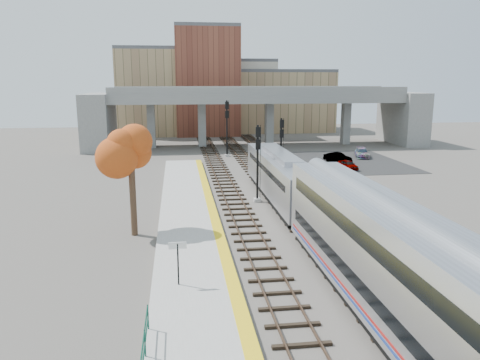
{
  "coord_description": "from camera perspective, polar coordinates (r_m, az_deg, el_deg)",
  "views": [
    {
      "loc": [
        -7.98,
        -30.23,
        10.61
      ],
      "look_at": [
        -2.95,
        7.08,
        2.5
      ],
      "focal_mm": 35.0,
      "sensor_mm": 36.0,
      "label": 1
    }
  ],
  "objects": [
    {
      "name": "parking_lot",
      "position": [
        63.13,
        12.82,
        2.19
      ],
      "size": [
        14.0,
        18.0,
        0.04
      ],
      "primitive_type": "cube",
      "color": "black",
      "rests_on": "ground"
    },
    {
      "name": "buildings_far",
      "position": [
        97.28,
        -2.27,
        10.54
      ],
      "size": [
        43.0,
        21.0,
        20.6
      ],
      "color": "tan",
      "rests_on": "ground"
    },
    {
      "name": "tracks",
      "position": [
        44.9,
        3.99,
        -1.44
      ],
      "size": [
        10.7,
        95.0,
        0.25
      ],
      "color": "black",
      "rests_on": "ground"
    },
    {
      "name": "signal_mast_far",
      "position": [
        65.24,
        -1.6,
        6.34
      ],
      "size": [
        0.6,
        0.64,
        7.81
      ],
      "color": "#9E9E99",
      "rests_on": "ground"
    },
    {
      "name": "locomotive",
      "position": [
        41.42,
        5.0,
        0.5
      ],
      "size": [
        3.02,
        19.05,
        4.1
      ],
      "color": "#A8AAB2",
      "rests_on": "ground"
    },
    {
      "name": "overpass",
      "position": [
        76.48,
        2.07,
        8.55
      ],
      "size": [
        54.0,
        12.0,
        9.5
      ],
      "color": "slate",
      "rests_on": "ground"
    },
    {
      "name": "ground",
      "position": [
        33.02,
        6.77,
        -6.68
      ],
      "size": [
        160.0,
        160.0,
        0.0
      ],
      "primitive_type": "plane",
      "color": "#47423D",
      "rests_on": "ground"
    },
    {
      "name": "yellow_strip",
      "position": [
        32.03,
        -2.59,
        -6.53
      ],
      "size": [
        0.7,
        60.0,
        0.01
      ],
      "primitive_type": "cube",
      "color": "yellow",
      "rests_on": "platform"
    },
    {
      "name": "car_a",
      "position": [
        57.6,
        13.04,
        1.83
      ],
      "size": [
        1.79,
        3.43,
        1.11
      ],
      "primitive_type": "imported",
      "rotation": [
        0.0,
        0.0,
        0.15
      ],
      "color": "#99999E",
      "rests_on": "parking_lot"
    },
    {
      "name": "car_b",
      "position": [
        62.21,
        11.83,
        2.7
      ],
      "size": [
        3.2,
        3.91,
        1.25
      ],
      "primitive_type": "imported",
      "rotation": [
        0.0,
        0.0,
        0.58
      ],
      "color": "#99999E",
      "rests_on": "parking_lot"
    },
    {
      "name": "tree",
      "position": [
        32.32,
        -13.16,
        2.91
      ],
      "size": [
        3.6,
        3.6,
        7.54
      ],
      "color": "#382619",
      "rests_on": "ground"
    },
    {
      "name": "station_sign",
      "position": [
        24.06,
        -7.59,
        -8.98
      ],
      "size": [
        0.9,
        0.09,
        2.27
      ],
      "rotation": [
        0.0,
        0.0,
        0.04
      ],
      "color": "black",
      "rests_on": "platform"
    },
    {
      "name": "platform",
      "position": [
        31.99,
        -6.0,
        -6.95
      ],
      "size": [
        4.5,
        60.0,
        0.35
      ],
      "primitive_type": "cube",
      "color": "#9E9E99",
      "rests_on": "ground"
    },
    {
      "name": "coach",
      "position": [
        20.72,
        19.01,
        -10.69
      ],
      "size": [
        3.03,
        25.0,
        5.0
      ],
      "color": "#A8AAB2",
      "rests_on": "ground"
    },
    {
      "name": "signal_mast_mid",
      "position": [
        50.29,
        5.02,
        3.63
      ],
      "size": [
        0.6,
        0.64,
        6.62
      ],
      "color": "#9E9E99",
      "rests_on": "ground"
    },
    {
      "name": "car_c",
      "position": [
        66.98,
        14.64,
        3.22
      ],
      "size": [
        2.91,
        4.62,
        1.25
      ],
      "primitive_type": "imported",
      "rotation": [
        0.0,
        0.0,
        -0.29
      ],
      "color": "#99999E",
      "rests_on": "parking_lot"
    },
    {
      "name": "signal_mast_near",
      "position": [
        40.74,
        2.16,
        1.84
      ],
      "size": [
        0.6,
        0.64,
        6.79
      ],
      "color": "#9E9E99",
      "rests_on": "ground"
    }
  ]
}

